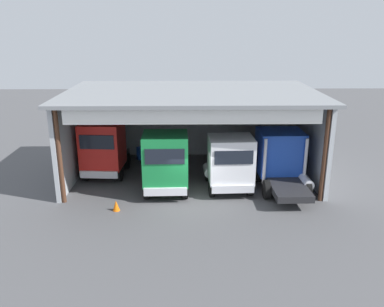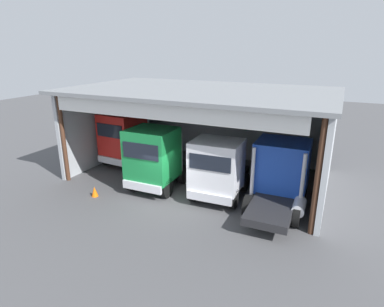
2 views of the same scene
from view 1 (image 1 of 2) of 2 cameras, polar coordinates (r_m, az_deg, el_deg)
name	(u,v)px [view 1 (image 1 of 2)]	position (r m, az deg, el deg)	size (l,w,h in m)	color
ground_plane	(193,202)	(21.78, 0.12, -6.98)	(80.00, 80.00, 0.00)	#4C4C4F
workshop_shed	(191,115)	(25.41, -0.07, 5.58)	(15.05, 9.17, 5.42)	#ADB2B7
truck_red_center_right_bay	(104,148)	(25.37, -12.50, 0.80)	(2.64, 4.82, 3.58)	red
truck_green_right_bay	(165,162)	(22.29, -3.82, -1.24)	(2.65, 4.45, 3.55)	#197F3D
truck_white_yard_outside	(229,163)	(22.78, 5.35, -1.31)	(2.73, 4.78, 3.28)	white
truck_blue_center_left_bay	(281,159)	(23.81, 12.60, -0.73)	(2.76, 5.25, 3.31)	#1E47B7
oil_drum	(141,153)	(28.69, -7.35, 0.05)	(0.58, 0.58, 0.86)	#194CB2
tool_cart	(245,153)	(28.57, 7.51, 0.11)	(0.90, 0.60, 1.00)	red
traffic_cone	(116,206)	(21.12, -10.78, -7.32)	(0.36, 0.36, 0.56)	orange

